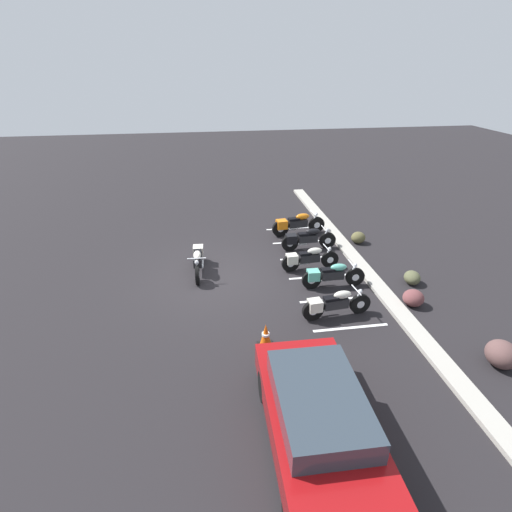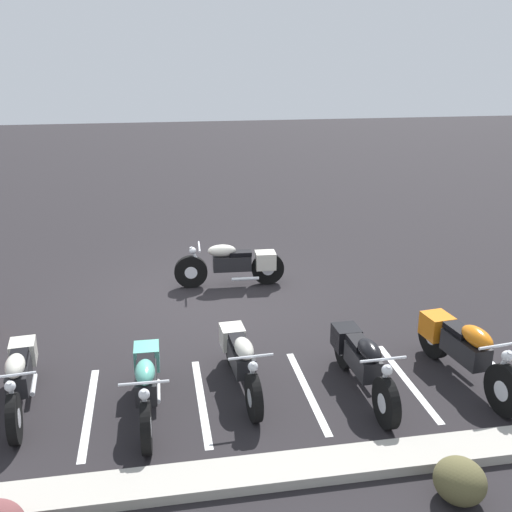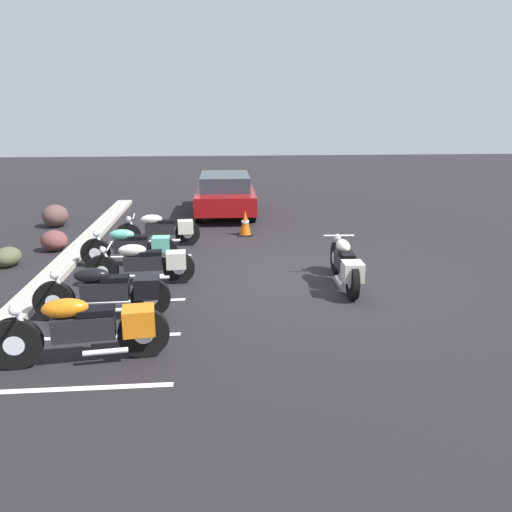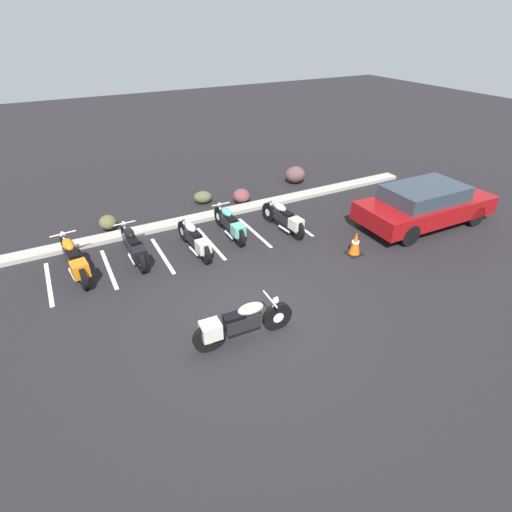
# 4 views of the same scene
# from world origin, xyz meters

# --- Properties ---
(ground) EXTENTS (60.00, 60.00, 0.00)m
(ground) POSITION_xyz_m (0.00, 0.00, 0.00)
(ground) COLOR black
(motorcycle_cream_featured) EXTENTS (2.14, 0.60, 0.84)m
(motorcycle_cream_featured) POSITION_xyz_m (-0.60, -0.52, 0.45)
(motorcycle_cream_featured) COLOR black
(motorcycle_cream_featured) RESTS_ON ground
(parked_bike_0) EXTENTS (0.69, 2.26, 0.89)m
(parked_bike_0) POSITION_xyz_m (-3.19, 3.53, 0.47)
(parked_bike_0) COLOR black
(parked_bike_0) RESTS_ON ground
(parked_bike_1) EXTENTS (0.59, 2.12, 0.83)m
(parked_bike_1) POSITION_xyz_m (-1.72, 3.56, 0.44)
(parked_bike_1) COLOR black
(parked_bike_1) RESTS_ON ground
(parked_bike_2) EXTENTS (0.57, 2.03, 0.80)m
(parked_bike_2) POSITION_xyz_m (-0.15, 3.19, 0.42)
(parked_bike_2) COLOR black
(parked_bike_2) RESTS_ON ground
(parked_bike_3) EXTENTS (0.57, 2.04, 0.80)m
(parked_bike_3) POSITION_xyz_m (1.10, 3.59, 0.43)
(parked_bike_3) COLOR black
(parked_bike_3) RESTS_ON ground
(parked_bike_4) EXTENTS (0.58, 2.03, 0.80)m
(parked_bike_4) POSITION_xyz_m (2.70, 3.15, 0.42)
(parked_bike_4) COLOR black
(parked_bike_4) RESTS_ON ground
(car_red) EXTENTS (4.34, 1.89, 1.29)m
(car_red) POSITION_xyz_m (6.73, 1.52, 0.68)
(car_red) COLOR black
(car_red) RESTS_ON ground
(concrete_curb) EXTENTS (18.00, 0.50, 0.12)m
(concrete_curb) POSITION_xyz_m (0.00, 5.09, 0.06)
(concrete_curb) COLOR #A8A399
(concrete_curb) RESTS_ON ground
(landscape_rock_0) EXTENTS (0.75, 0.67, 0.42)m
(landscape_rock_0) POSITION_xyz_m (1.29, 6.28, 0.21)
(landscape_rock_0) COLOR #515337
(landscape_rock_0) RESTS_ON ground
(landscape_rock_1) EXTENTS (0.85, 0.79, 0.64)m
(landscape_rock_1) POSITION_xyz_m (5.20, 6.42, 0.32)
(landscape_rock_1) COLOR brown
(landscape_rock_1) RESTS_ON ground
(landscape_rock_2) EXTENTS (0.81, 0.81, 0.50)m
(landscape_rock_2) POSITION_xyz_m (2.49, 5.67, 0.25)
(landscape_rock_2) COLOR brown
(landscape_rock_2) RESTS_ON ground
(landscape_rock_3) EXTENTS (0.56, 0.59, 0.46)m
(landscape_rock_3) POSITION_xyz_m (-2.00, 5.76, 0.23)
(landscape_rock_3) COLOR brown
(landscape_rock_3) RESTS_ON ground
(traffic_cone) EXTENTS (0.40, 0.40, 0.67)m
(traffic_cone) POSITION_xyz_m (3.69, 1.06, 0.32)
(traffic_cone) COLOR black
(traffic_cone) RESTS_ON ground
(stall_line_0) EXTENTS (0.10, 2.10, 0.00)m
(stall_line_0) POSITION_xyz_m (-3.88, 3.48, 0.00)
(stall_line_0) COLOR white
(stall_line_0) RESTS_ON ground
(stall_line_1) EXTENTS (0.10, 2.10, 0.00)m
(stall_line_1) POSITION_xyz_m (-2.45, 3.48, 0.00)
(stall_line_1) COLOR white
(stall_line_1) RESTS_ON ground
(stall_line_2) EXTENTS (0.10, 2.10, 0.00)m
(stall_line_2) POSITION_xyz_m (-1.01, 3.48, 0.00)
(stall_line_2) COLOR white
(stall_line_2) RESTS_ON ground
(stall_line_3) EXTENTS (0.10, 2.10, 0.00)m
(stall_line_3) POSITION_xyz_m (0.42, 3.48, 0.00)
(stall_line_3) COLOR white
(stall_line_3) RESTS_ON ground
(stall_line_4) EXTENTS (0.10, 2.10, 0.00)m
(stall_line_4) POSITION_xyz_m (1.85, 3.48, 0.00)
(stall_line_4) COLOR white
(stall_line_4) RESTS_ON ground
(stall_line_5) EXTENTS (0.10, 2.10, 0.00)m
(stall_line_5) POSITION_xyz_m (3.28, 3.48, 0.00)
(stall_line_5) COLOR white
(stall_line_5) RESTS_ON ground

